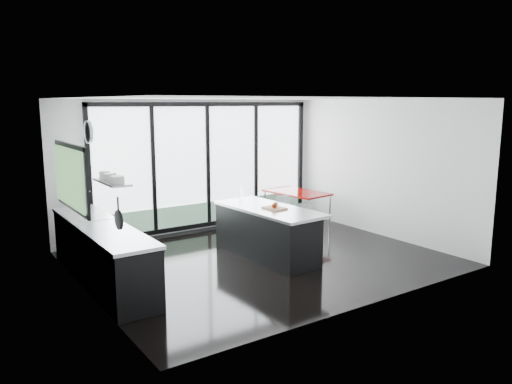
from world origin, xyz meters
TOP-DOWN VIEW (x-y plane):
  - floor at (0.00, 0.00)m, footprint 6.00×5.00m
  - ceiling at (0.00, 0.00)m, footprint 6.00×5.00m
  - wall_back at (0.27, 2.47)m, footprint 6.00×0.09m
  - wall_front at (0.00, -2.50)m, footprint 6.00×0.00m
  - wall_left at (-2.97, 0.27)m, footprint 0.26×5.00m
  - wall_right at (3.00, 0.00)m, footprint 0.00×5.00m
  - counter_cabinets at (-2.67, 0.40)m, footprint 0.69×3.24m
  - island at (0.15, 0.05)m, footprint 1.04×2.24m
  - bar_stool_near at (0.88, -0.22)m, footprint 0.52×0.52m
  - bar_stool_far at (0.88, 0.33)m, footprint 0.54×0.54m
  - red_table at (2.08, 1.58)m, footprint 1.00×1.53m

SIDE VIEW (x-z plane):
  - floor at x=0.00m, z-range 0.00..0.00m
  - bar_stool_near at x=0.88m, z-range 0.00..0.71m
  - bar_stool_far at x=0.88m, z-range 0.00..0.75m
  - red_table at x=2.08m, z-range 0.00..0.77m
  - island at x=0.15m, z-range -0.13..1.04m
  - counter_cabinets at x=-2.67m, z-range -0.22..1.14m
  - wall_back at x=0.27m, z-range -0.13..2.67m
  - wall_front at x=0.00m, z-range 0.00..2.80m
  - wall_right at x=3.00m, z-range 0.00..2.80m
  - wall_left at x=-2.97m, z-range 0.16..2.96m
  - ceiling at x=0.00m, z-range 2.80..2.80m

